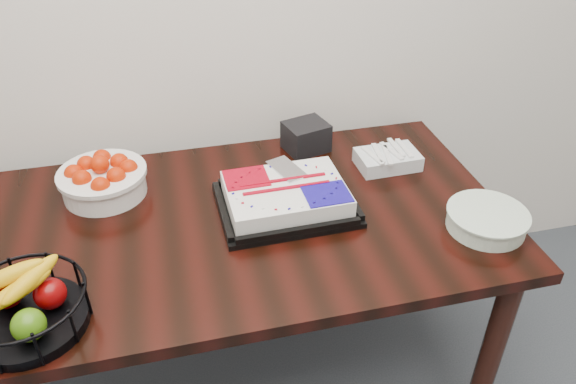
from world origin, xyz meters
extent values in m
cube|color=black|center=(0.00, 2.00, 0.73)|extent=(1.80, 0.90, 0.04)
cylinder|color=black|center=(0.82, 1.63, 0.35)|extent=(0.07, 0.07, 0.71)
cylinder|color=black|center=(0.82, 2.37, 0.35)|extent=(0.07, 0.07, 0.71)
cube|color=black|center=(0.24, 2.02, 0.76)|extent=(0.42, 0.33, 0.02)
cube|color=white|center=(0.24, 2.02, 0.80)|extent=(0.36, 0.28, 0.06)
cube|color=#9D0315|center=(0.13, 2.09, 0.83)|extent=(0.14, 0.12, 0.00)
cube|color=#150C84|center=(0.35, 1.94, 0.83)|extent=(0.14, 0.12, 0.00)
cube|color=silver|center=(0.27, 2.11, 0.83)|extent=(0.11, 0.16, 0.00)
cylinder|color=white|center=(-0.31, 2.23, 0.79)|extent=(0.26, 0.26, 0.08)
cylinder|color=white|center=(-0.31, 2.23, 0.83)|extent=(0.28, 0.28, 0.01)
cylinder|color=black|center=(-0.47, 1.70, 0.76)|extent=(0.28, 0.28, 0.03)
torus|color=black|center=(-0.47, 1.70, 0.85)|extent=(0.30, 0.30, 0.01)
cylinder|color=white|center=(0.79, 1.78, 0.78)|extent=(0.23, 0.23, 0.05)
cylinder|color=white|center=(0.79, 1.78, 0.80)|extent=(0.24, 0.24, 0.01)
cube|color=silver|center=(0.64, 2.17, 0.78)|extent=(0.21, 0.14, 0.05)
cube|color=black|center=(0.40, 2.35, 0.80)|extent=(0.17, 0.16, 0.10)
camera|label=1|loc=(-0.09, 0.65, 1.79)|focal=35.00mm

